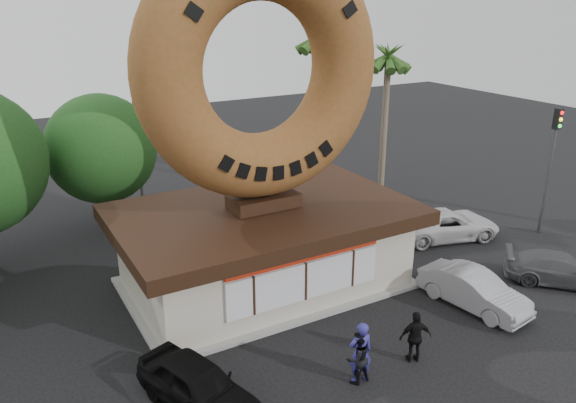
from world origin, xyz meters
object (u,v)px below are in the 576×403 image
Objects in this scene: person_center at (357,358)px; car_grey at (560,269)px; person_left at (360,352)px; person_right at (415,337)px; car_silver at (474,290)px; giant_donut at (262,70)px; car_white at (446,224)px; street_lamp at (139,130)px; traffic_signal at (552,156)px; donut_shop at (265,244)px; car_black at (198,385)px.

person_center is 0.40× the size of car_grey.
person_left is 1.15× the size of person_right.
car_grey is at bearing -14.08° from car_silver.
giant_donut is at bearing 106.97° from car_grey.
giant_donut is 14.15m from car_grey.
person_right is at bearing 146.13° from car_white.
giant_donut is 2.19× the size of car_grey.
giant_donut is 10.91m from street_lamp.
traffic_signal is 3.04× the size of person_left.
car_grey is at bearing -29.08° from donut_shop.
car_grey is (10.62, 0.97, -0.39)m from person_left.
traffic_signal is at bearing 1.38° from car_grey.
traffic_signal reaches higher than person_center.
person_right is (1.76, -6.78, -7.55)m from giant_donut.
car_silver is (7.74, -15.33, -3.79)m from street_lamp.
car_white is (9.58, -0.19, -1.08)m from donut_shop.
person_left reaches higher than person_center.
car_black is 15.20m from car_grey.
street_lamp is at bearing -73.63° from person_left.
person_left is 6.37m from car_silver.
car_silver is at bearing -171.30° from person_center.
car_silver is at bearing -63.20° from street_lamp.
traffic_signal is (14.00, -2.01, -4.56)m from giant_donut.
person_left is 0.47× the size of car_grey.
donut_shop is 2.74× the size of car_black.
person_left is 0.18m from person_center.
car_grey is at bearing -134.74° from traffic_signal.
car_white reaches higher than car_silver.
car_white is (-4.42, 1.81, -3.18)m from traffic_signal.
street_lamp is 17.16m from person_center.
donut_shop is at bearing 28.83° from car_black.
person_center reaches higher than car_silver.
person_right is at bearing -75.37° from donut_shop.
donut_shop is 7.04m from person_right.
person_right is 0.35× the size of car_white.
traffic_signal is at bearing -8.10° from donut_shop.
car_black is 0.82× the size of car_white.
giant_donut is 11.09m from car_silver.
car_white is at bearing 157.77° from traffic_signal.
person_left is at bearing 139.41° from car_white.
giant_donut is (0.00, 0.02, 6.66)m from donut_shop.
person_center is at bearing -161.95° from traffic_signal.
car_grey is (-3.70, -3.73, -3.25)m from traffic_signal.
person_right is 10.21m from car_white.
traffic_signal is at bearing -8.68° from car_black.
giant_donut is at bearing 171.83° from traffic_signal.
car_grey is (10.71, 0.96, -0.23)m from person_center.
car_grey is 5.59m from car_white.
giant_donut is 10.13m from person_center.
person_right is at bearing -75.40° from giant_donut.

